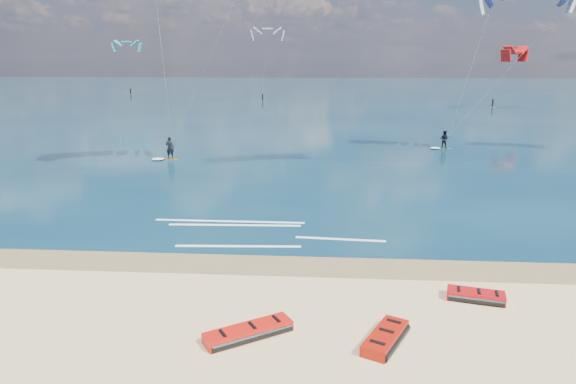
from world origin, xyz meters
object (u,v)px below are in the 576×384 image
object	(u,v)px
packed_kite_right	(385,343)
kitesurfer_main	(184,38)
packed_kite_left	(249,337)
kitesurfer_far	(485,63)
packed_kite_mid	(475,300)

from	to	relation	value
packed_kite_right	kitesurfer_main	world-z (taller)	kitesurfer_main
kitesurfer_main	packed_kite_left	bearing A→B (deg)	-68.71
packed_kite_left	kitesurfer_far	bearing A→B (deg)	30.83
packed_kite_left	kitesurfer_far	distance (m)	38.59
kitesurfer_main	kitesurfer_far	size ratio (longest dim) A/B	1.25
packed_kite_left	packed_kite_mid	distance (m)	8.61
kitesurfer_far	packed_kite_mid	bearing A→B (deg)	-83.29
packed_kite_mid	kitesurfer_main	world-z (taller)	kitesurfer_main
packed_kite_right	kitesurfer_main	bearing A→B (deg)	53.16
packed_kite_left	packed_kite_right	size ratio (longest dim) A/B	1.25
kitesurfer_main	kitesurfer_far	distance (m)	26.53
packed_kite_left	packed_kite_mid	xyz separation A→B (m)	(8.02, 3.13, 0.00)
packed_kite_left	kitesurfer_far	size ratio (longest dim) A/B	0.20
packed_kite_right	kitesurfer_far	bearing A→B (deg)	6.46
packed_kite_left	kitesurfer_main	distance (m)	28.20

